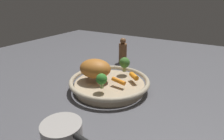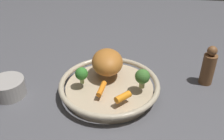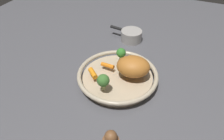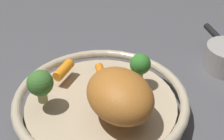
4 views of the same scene
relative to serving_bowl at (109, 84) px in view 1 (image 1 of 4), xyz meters
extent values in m
plane|color=#4C4C51|center=(0.00, 0.00, -0.03)|extent=(2.16, 2.16, 0.00)
cylinder|color=tan|center=(0.00, 0.00, -0.01)|extent=(0.30, 0.30, 0.03)
torus|color=#B5A78B|center=(0.00, 0.00, 0.01)|extent=(0.34, 0.34, 0.02)
ellipsoid|color=#AE6728|center=(0.06, 0.02, 0.06)|extent=(0.16, 0.14, 0.08)
cylinder|color=orange|center=(-0.05, 0.02, 0.03)|extent=(0.06, 0.02, 0.02)
cylinder|color=orange|center=(-0.09, -0.06, 0.03)|extent=(0.06, 0.05, 0.02)
cylinder|color=#96AA66|center=(-0.02, 0.09, 0.03)|extent=(0.01, 0.01, 0.02)
sphere|color=#317729|center=(-0.02, 0.09, 0.06)|extent=(0.04, 0.04, 0.04)
cylinder|color=tan|center=(-0.01, -0.11, 0.03)|extent=(0.02, 0.02, 0.02)
sphere|color=#3C6E2C|center=(-0.01, -0.11, 0.07)|extent=(0.05, 0.05, 0.05)
cylinder|color=brown|center=(0.12, -0.34, 0.03)|extent=(0.05, 0.05, 0.12)
sphere|color=brown|center=(0.12, -0.34, 0.11)|extent=(0.03, 0.03, 0.03)
cylinder|color=#9E9993|center=(-0.06, 0.34, 0.00)|extent=(0.11, 0.11, 0.06)
camera|label=1|loc=(-0.40, 0.63, 0.36)|focal=31.06mm
camera|label=2|loc=(-0.71, -0.11, 0.54)|focal=42.05mm
camera|label=3|loc=(0.24, -0.62, 0.59)|focal=33.61mm
camera|label=4|loc=(0.43, -0.12, 0.39)|focal=47.86mm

